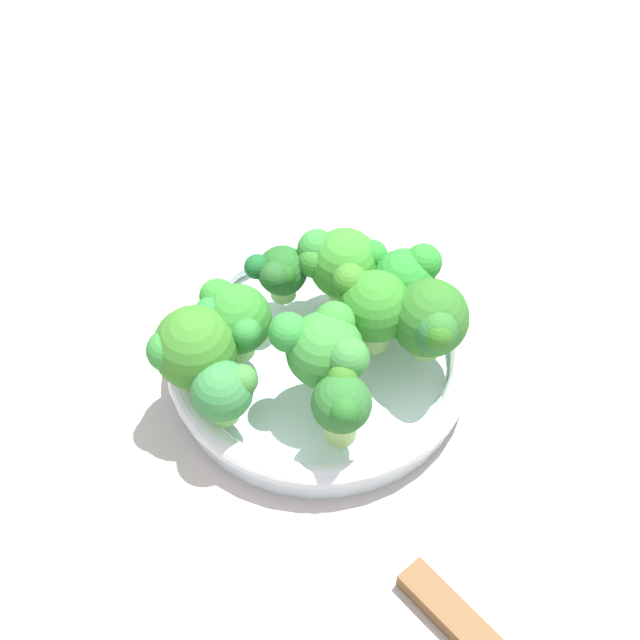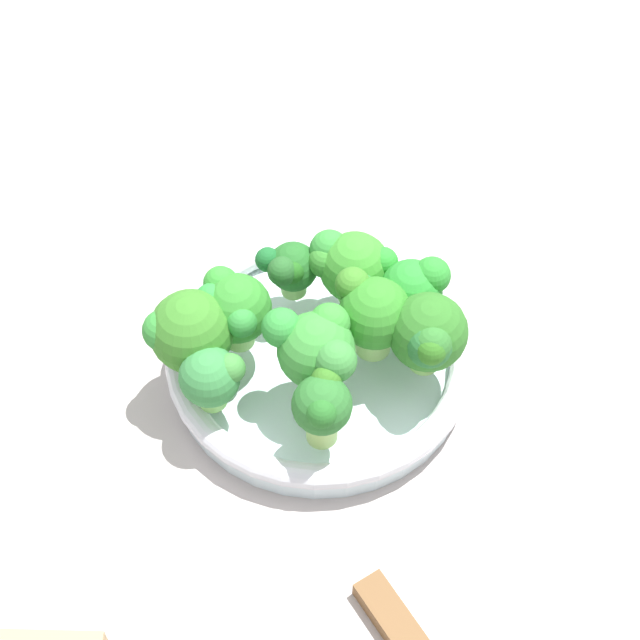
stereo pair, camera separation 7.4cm
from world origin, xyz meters
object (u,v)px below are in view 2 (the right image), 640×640
broccoli_floret_1 (190,329)px  broccoli_floret_5 (322,406)px  broccoli_floret_6 (428,336)px  broccoli_floret_7 (351,265)px  broccoli_floret_8 (232,308)px  bowl (320,356)px  broccoli_floret_4 (372,311)px  broccoli_floret_3 (211,376)px  broccoli_floret_0 (415,290)px  broccoli_floret_2 (317,348)px  broccoli_floret_9 (290,268)px

broccoli_floret_1 → broccoli_floret_5: bearing=45.8°
broccoli_floret_6 → broccoli_floret_7: 9.23cm
broccoli_floret_1 → broccoli_floret_8: broccoli_floret_1 is taller
bowl → broccoli_floret_4: broccoli_floret_4 is taller
broccoli_floret_1 → broccoli_floret_7: broccoli_floret_1 is taller
broccoli_floret_1 → broccoli_floret_4: size_ratio=1.01×
broccoli_floret_3 → broccoli_floret_0: bearing=107.4°
broccoli_floret_4 → broccoli_floret_2: bearing=-57.8°
broccoli_floret_1 → broccoli_floret_2: 9.63cm
broccoli_floret_1 → broccoli_floret_6: broccoli_floret_1 is taller
broccoli_floret_1 → broccoli_floret_3: broccoli_floret_1 is taller
broccoli_floret_2 → broccoli_floret_7: size_ratio=1.05×
broccoli_floret_4 → broccoli_floret_6: same height
bowl → broccoli_floret_1: broccoli_floret_1 is taller
bowl → broccoli_floret_1: 11.28cm
broccoli_floret_0 → broccoli_floret_2: 9.69cm
broccoli_floret_4 → broccoli_floret_6: size_ratio=1.01×
broccoli_floret_4 → broccoli_floret_7: bearing=-173.0°
bowl → broccoli_floret_2: 7.32cm
broccoli_floret_2 → broccoli_floret_6: size_ratio=1.04×
broccoli_floret_6 → broccoli_floret_4: bearing=-128.7°
broccoli_floret_0 → broccoli_floret_6: bearing=-1.0°
broccoli_floret_1 → bowl: bearing=90.2°
broccoli_floret_7 → broccoli_floret_8: (3.12, -9.65, 0.42)cm
broccoli_floret_4 → broccoli_floret_8: broccoli_floret_4 is taller
broccoli_floret_2 → broccoli_floret_9: bearing=-175.8°
broccoli_floret_1 → broccoli_floret_3: (3.95, 1.12, -0.77)cm
broccoli_floret_8 → broccoli_floret_9: broccoli_floret_8 is taller
bowl → broccoli_floret_6: bearing=63.8°
broccoli_floret_0 → broccoli_floret_2: broccoli_floret_2 is taller
broccoli_floret_9 → broccoli_floret_8: bearing=-50.4°
broccoli_floret_1 → broccoli_floret_5: size_ratio=1.12×
broccoli_floret_2 → broccoli_floret_7: bearing=153.8°
broccoli_floret_7 → broccoli_floret_9: size_ratio=1.34×
broccoli_floret_2 → broccoli_floret_9: size_ratio=1.41×
broccoli_floret_8 → broccoli_floret_6: bearing=70.1°
broccoli_floret_6 → broccoli_floret_7: size_ratio=1.02×
broccoli_floret_5 → broccoli_floret_3: bearing=-120.4°
broccoli_floret_0 → broccoli_floret_5: size_ratio=1.02×
bowl → broccoli_floret_7: size_ratio=3.54×
broccoli_floret_2 → broccoli_floret_7: (-8.16, 4.02, -0.89)cm
broccoli_floret_4 → broccoli_floret_5: broccoli_floret_4 is taller
broccoli_floret_3 → broccoli_floret_6: bearing=91.1°
broccoli_floret_8 → broccoli_floret_5: bearing=28.6°
broccoli_floret_1 → broccoli_floret_6: bearing=78.0°
broccoli_floret_5 → broccoli_floret_7: 13.53cm
broccoli_floret_0 → broccoli_floret_1: (1.12, -17.29, 0.20)cm
broccoli_floret_4 → broccoli_floret_9: (-6.20, -5.33, -1.14)cm
broccoli_floret_2 → broccoli_floret_4: broccoli_floret_2 is taller
broccoli_floret_1 → broccoli_floret_8: (-1.39, 3.27, 0.09)cm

